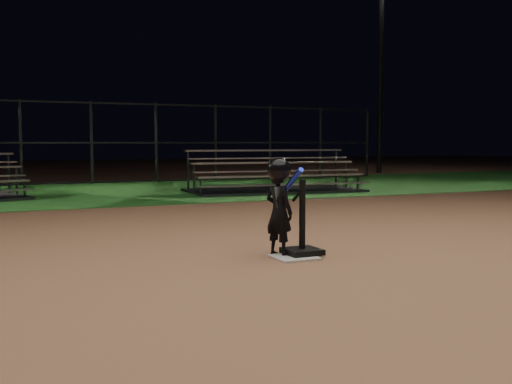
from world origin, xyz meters
name	(u,v)px	position (x,y,z in m)	size (l,w,h in m)	color
ground	(294,258)	(0.00, 0.00, 0.00)	(80.00, 80.00, 0.00)	#9F6948
grass_strip	(112,191)	(0.00, 10.00, 0.01)	(60.00, 8.00, 0.01)	#205D1E
home_plate	(294,257)	(0.00, 0.00, 0.01)	(0.45, 0.45, 0.02)	beige
batting_tee	(302,240)	(0.14, 0.08, 0.18)	(0.38, 0.38, 0.82)	black
child_batter	(279,204)	(-0.09, 0.19, 0.58)	(0.41, 0.63, 1.09)	black
bleacher_right	(274,183)	(3.76, 8.12, 0.22)	(4.53, 2.47, 1.07)	silver
backstop_fence	(92,143)	(0.00, 13.00, 1.25)	(20.08, 0.08, 2.50)	#38383D
light_pole_right	(382,52)	(12.00, 14.94, 4.95)	(0.90, 0.53, 8.30)	#2D2D30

